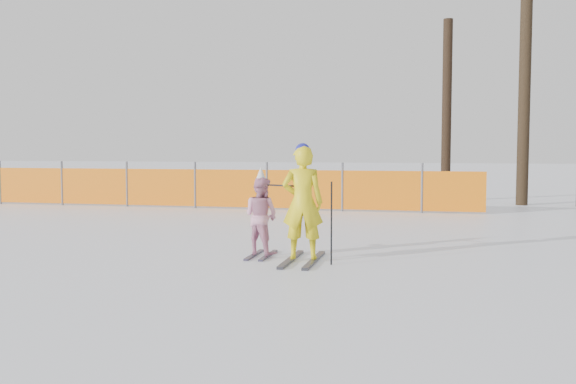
% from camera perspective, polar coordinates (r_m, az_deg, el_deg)
% --- Properties ---
extents(ground, '(120.00, 120.00, 0.00)m').
position_cam_1_polar(ground, '(8.85, -0.71, -6.69)').
color(ground, white).
rests_on(ground, ground).
extents(adult, '(0.64, 1.43, 1.70)m').
position_cam_1_polar(adult, '(9.20, 1.30, -0.96)').
color(adult, black).
rests_on(adult, ground).
extents(child, '(0.69, 0.92, 1.35)m').
position_cam_1_polar(child, '(9.65, -2.41, -2.09)').
color(child, black).
rests_on(child, ground).
extents(ski_poles, '(1.04, 0.46, 1.17)m').
position_cam_1_polar(ski_poles, '(9.08, 2.49, -1.75)').
color(ski_poles, black).
rests_on(ski_poles, ground).
extents(safety_fence, '(15.57, 0.06, 1.25)m').
position_cam_1_polar(safety_fence, '(17.59, -9.14, 0.41)').
color(safety_fence, '#595960').
rests_on(safety_fence, ground).
extents(tree_trunks, '(3.94, 1.24, 6.29)m').
position_cam_1_polar(tree_trunks, '(19.63, 19.55, 7.45)').
color(tree_trunks, black).
rests_on(tree_trunks, ground).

